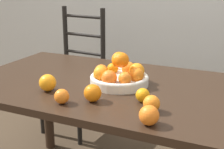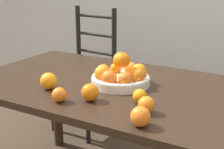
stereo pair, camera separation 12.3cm
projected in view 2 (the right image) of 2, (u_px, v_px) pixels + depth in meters
The scene contains 9 objects.
dining_table at pixel (122, 102), 1.62m from camera, with size 1.64×0.88×0.73m.
fruit_bowl at pixel (121, 75), 1.59m from camera, with size 0.30×0.30×0.17m.
orange_loose_0 at pixel (140, 96), 1.36m from camera, with size 0.06×0.06×0.06m.
orange_loose_1 at pixel (90, 92), 1.38m from camera, with size 0.08×0.08×0.08m.
orange_loose_2 at pixel (140, 116), 1.15m from camera, with size 0.08×0.08×0.08m.
orange_loose_3 at pixel (146, 105), 1.26m from camera, with size 0.07×0.07×0.07m.
orange_loose_4 at pixel (49, 81), 1.53m from camera, with size 0.08×0.08×0.08m.
orange_loose_5 at pixel (59, 95), 1.37m from camera, with size 0.07×0.07×0.07m.
chair_left at pixel (86, 73), 2.61m from camera, with size 0.45×0.44×1.02m.
Camera 2 is at (0.69, -1.34, 1.26)m, focal length 50.00 mm.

